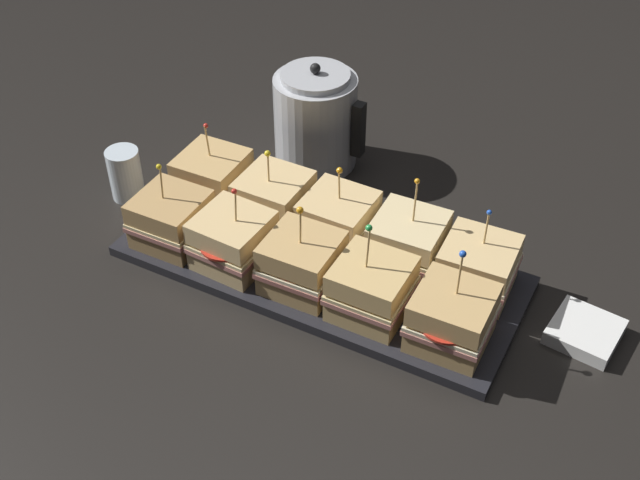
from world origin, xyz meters
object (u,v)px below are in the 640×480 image
sandwich_back_left (274,200)px  napkin_stack (585,332)px  sandwich_front_left (233,241)px  sandwich_back_far_right (478,267)px  drinking_glass (125,174)px  sandwich_front_center (304,264)px  sandwich_front_far_left (171,219)px  sandwich_front_right (371,289)px  sandwich_front_far_right (452,318)px  serving_platter (320,266)px  sandwich_back_far_left (213,178)px  kettle_steel (316,120)px  sandwich_back_center (337,219)px  sandwich_back_right (408,243)px

sandwich_back_left → napkin_stack: 0.56m
sandwich_front_left → napkin_stack: (0.56, 0.12, -0.05)m
sandwich_back_far_right → drinking_glass: sandwich_back_far_right is taller
napkin_stack → sandwich_front_center: bearing=-164.8°
sandwich_front_far_left → sandwich_front_left: same height
sandwich_front_far_left → sandwich_front_right: (0.38, 0.00, 0.00)m
sandwich_front_right → sandwich_front_far_right: bearing=-0.4°
serving_platter → sandwich_front_far_left: size_ratio=4.37×
sandwich_back_far_left → kettle_steel: 0.24m
sandwich_front_far_left → drinking_glass: (-0.17, 0.08, -0.01)m
sandwich_front_center → sandwich_back_center: (-0.01, 0.13, -0.00)m
sandwich_back_left → sandwich_front_far_left: bearing=-135.6°
sandwich_front_left → napkin_stack: sandwich_front_left is taller
sandwich_front_center → sandwich_front_far_right: 0.25m
sandwich_front_far_left → sandwich_front_center: 0.26m
sandwich_back_left → sandwich_front_far_right: bearing=-18.2°
sandwich_front_far_left → napkin_stack: sandwich_front_far_left is taller
sandwich_front_far_right → sandwich_back_far_right: 0.13m
sandwich_front_far_right → napkin_stack: 0.22m
sandwich_front_far_right → sandwich_back_center: 0.29m
sandwich_back_right → sandwich_back_far_left: bearing=180.0°
sandwich_back_far_right → napkin_stack: size_ratio=1.38×
kettle_steel → napkin_stack: bearing=-20.9°
sandwich_front_right → kettle_steel: kettle_steel is taller
sandwich_back_far_left → kettle_steel: kettle_steel is taller
sandwich_back_center → sandwich_back_right: (0.13, -0.00, 0.00)m
serving_platter → kettle_steel: kettle_steel is taller
sandwich_front_far_right → sandwich_back_left: (-0.38, 0.12, -0.00)m
sandwich_front_far_left → sandwich_front_far_right: 0.51m
sandwich_back_center → sandwich_back_far_left: bearing=-179.6°
serving_platter → sandwich_back_far_left: (-0.26, 0.06, 0.06)m
sandwich_back_far_left → sandwich_back_left: 0.13m
sandwich_front_center → sandwich_back_far_right: bearing=26.8°
sandwich_front_left → drinking_glass: bearing=164.4°
sandwich_back_far_left → sandwich_back_right: 0.39m
napkin_stack → sandwich_back_far_left: bearing=179.2°
sandwich_front_left → sandwich_back_center: (0.13, 0.13, -0.00)m
sandwich_back_far_left → napkin_stack: 0.69m
sandwich_front_far_right → sandwich_back_far_left: sandwich_front_far_right is taller
serving_platter → sandwich_front_right: sandwich_front_right is taller
sandwich_front_far_right → sandwich_front_far_left: bearing=-179.8°
sandwich_front_left → sandwich_front_far_right: bearing=0.3°
sandwich_front_right → kettle_steel: size_ratio=0.79×
sandwich_back_far_left → kettle_steel: size_ratio=0.74×
sandwich_front_far_right → napkin_stack: size_ratio=1.56×
sandwich_front_far_right → sandwich_back_center: bearing=153.1°
sandwich_back_center → drinking_glass: 0.42m
serving_platter → sandwich_back_left: sandwich_back_left is taller
kettle_steel → serving_platter: bearing=-60.7°
sandwich_front_far_left → sandwich_front_far_right: size_ratio=0.90×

